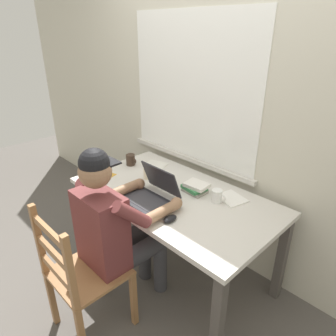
{
  "coord_description": "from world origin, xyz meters",
  "views": [
    {
      "loc": [
        1.34,
        -1.37,
        1.83
      ],
      "look_at": [
        -0.01,
        -0.05,
        0.95
      ],
      "focal_mm": 32.43,
      "sensor_mm": 36.0,
      "label": 1
    }
  ],
  "objects_px": {
    "seated_person": "(116,226)",
    "laptop": "(151,192)",
    "wooden_chair": "(81,275)",
    "landscape_photo_print": "(107,175)",
    "coffee_mug_dark": "(131,160)",
    "coffee_mug_spare": "(148,173)",
    "book_stack_main": "(195,187)",
    "coffee_mug_white": "(217,196)",
    "desk": "(174,204)",
    "computer_mouse": "(170,219)"
  },
  "relations": [
    {
      "from": "computer_mouse",
      "to": "coffee_mug_dark",
      "type": "distance_m",
      "value": 0.92
    },
    {
      "from": "coffee_mug_white",
      "to": "book_stack_main",
      "type": "height_order",
      "value": "coffee_mug_white"
    },
    {
      "from": "coffee_mug_white",
      "to": "coffee_mug_spare",
      "type": "height_order",
      "value": "coffee_mug_white"
    },
    {
      "from": "coffee_mug_dark",
      "to": "landscape_photo_print",
      "type": "height_order",
      "value": "coffee_mug_dark"
    },
    {
      "from": "desk",
      "to": "landscape_photo_print",
      "type": "xyz_separation_m",
      "value": [
        -0.6,
        -0.17,
        0.09
      ]
    },
    {
      "from": "laptop",
      "to": "coffee_mug_white",
      "type": "relative_size",
      "value": 2.96
    },
    {
      "from": "desk",
      "to": "book_stack_main",
      "type": "xyz_separation_m",
      "value": [
        0.09,
        0.14,
        0.12
      ]
    },
    {
      "from": "seated_person",
      "to": "wooden_chair",
      "type": "relative_size",
      "value": 1.33
    },
    {
      "from": "seated_person",
      "to": "coffee_mug_dark",
      "type": "height_order",
      "value": "seated_person"
    },
    {
      "from": "laptop",
      "to": "seated_person",
      "type": "bearing_deg",
      "value": -84.41
    },
    {
      "from": "coffee_mug_dark",
      "to": "landscape_photo_print",
      "type": "distance_m",
      "value": 0.27
    },
    {
      "from": "wooden_chair",
      "to": "coffee_mug_white",
      "type": "relative_size",
      "value": 8.37
    },
    {
      "from": "book_stack_main",
      "to": "seated_person",
      "type": "bearing_deg",
      "value": -100.54
    },
    {
      "from": "coffee_mug_white",
      "to": "coffee_mug_dark",
      "type": "relative_size",
      "value": 0.96
    },
    {
      "from": "wooden_chair",
      "to": "landscape_photo_print",
      "type": "bearing_deg",
      "value": 133.41
    },
    {
      "from": "desk",
      "to": "computer_mouse",
      "type": "relative_size",
      "value": 15.16
    },
    {
      "from": "wooden_chair",
      "to": "computer_mouse",
      "type": "bearing_deg",
      "value": 63.72
    },
    {
      "from": "coffee_mug_white",
      "to": "book_stack_main",
      "type": "distance_m",
      "value": 0.2
    },
    {
      "from": "coffee_mug_spare",
      "to": "landscape_photo_print",
      "type": "distance_m",
      "value": 0.35
    },
    {
      "from": "book_stack_main",
      "to": "landscape_photo_print",
      "type": "distance_m",
      "value": 0.76
    },
    {
      "from": "coffee_mug_spare",
      "to": "book_stack_main",
      "type": "height_order",
      "value": "coffee_mug_spare"
    },
    {
      "from": "coffee_mug_spare",
      "to": "landscape_photo_print",
      "type": "bearing_deg",
      "value": -144.67
    },
    {
      "from": "coffee_mug_dark",
      "to": "book_stack_main",
      "type": "height_order",
      "value": "coffee_mug_dark"
    },
    {
      "from": "seated_person",
      "to": "book_stack_main",
      "type": "height_order",
      "value": "seated_person"
    },
    {
      "from": "desk",
      "to": "landscape_photo_print",
      "type": "bearing_deg",
      "value": -164.58
    },
    {
      "from": "coffee_mug_spare",
      "to": "book_stack_main",
      "type": "bearing_deg",
      "value": 13.92
    },
    {
      "from": "book_stack_main",
      "to": "landscape_photo_print",
      "type": "height_order",
      "value": "book_stack_main"
    },
    {
      "from": "coffee_mug_spare",
      "to": "coffee_mug_dark",
      "type": "bearing_deg",
      "value": 168.99
    },
    {
      "from": "landscape_photo_print",
      "to": "coffee_mug_white",
      "type": "bearing_deg",
      "value": 3.3
    },
    {
      "from": "coffee_mug_dark",
      "to": "landscape_photo_print",
      "type": "relative_size",
      "value": 0.89
    },
    {
      "from": "coffee_mug_white",
      "to": "landscape_photo_print",
      "type": "xyz_separation_m",
      "value": [
        -0.89,
        -0.3,
        -0.04
      ]
    },
    {
      "from": "laptop",
      "to": "landscape_photo_print",
      "type": "distance_m",
      "value": 0.54
    },
    {
      "from": "wooden_chair",
      "to": "landscape_photo_print",
      "type": "height_order",
      "value": "wooden_chair"
    },
    {
      "from": "coffee_mug_dark",
      "to": "coffee_mug_white",
      "type": "bearing_deg",
      "value": 2.57
    },
    {
      "from": "book_stack_main",
      "to": "desk",
      "type": "bearing_deg",
      "value": -122.8
    },
    {
      "from": "desk",
      "to": "coffee_mug_white",
      "type": "height_order",
      "value": "coffee_mug_white"
    },
    {
      "from": "coffee_mug_white",
      "to": "wooden_chair",
      "type": "bearing_deg",
      "value": -109.17
    },
    {
      "from": "coffee_mug_dark",
      "to": "coffee_mug_spare",
      "type": "xyz_separation_m",
      "value": [
        0.3,
        -0.06,
        -0.0
      ]
    },
    {
      "from": "seated_person",
      "to": "laptop",
      "type": "xyz_separation_m",
      "value": [
        -0.03,
        0.33,
        0.1
      ]
    },
    {
      "from": "seated_person",
      "to": "wooden_chair",
      "type": "xyz_separation_m",
      "value": [
        -0.0,
        -0.28,
        -0.22
      ]
    },
    {
      "from": "desk",
      "to": "landscape_photo_print",
      "type": "distance_m",
      "value": 0.63
    },
    {
      "from": "computer_mouse",
      "to": "coffee_mug_spare",
      "type": "bearing_deg",
      "value": 151.57
    },
    {
      "from": "computer_mouse",
      "to": "coffee_mug_spare",
      "type": "height_order",
      "value": "coffee_mug_spare"
    },
    {
      "from": "coffee_mug_spare",
      "to": "book_stack_main",
      "type": "distance_m",
      "value": 0.42
    },
    {
      "from": "seated_person",
      "to": "coffee_mug_dark",
      "type": "bearing_deg",
      "value": 135.3
    },
    {
      "from": "wooden_chair",
      "to": "computer_mouse",
      "type": "xyz_separation_m",
      "value": [
        0.25,
        0.51,
        0.29
      ]
    },
    {
      "from": "wooden_chair",
      "to": "book_stack_main",
      "type": "height_order",
      "value": "wooden_chair"
    },
    {
      "from": "wooden_chair",
      "to": "book_stack_main",
      "type": "xyz_separation_m",
      "value": [
        0.12,
        0.91,
        0.31
      ]
    },
    {
      "from": "desk",
      "to": "computer_mouse",
      "type": "xyz_separation_m",
      "value": [
        0.22,
        -0.26,
        0.1
      ]
    },
    {
      "from": "coffee_mug_spare",
      "to": "landscape_photo_print",
      "type": "height_order",
      "value": "coffee_mug_spare"
    }
  ]
}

